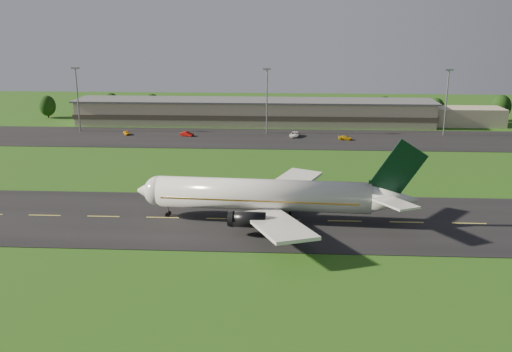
# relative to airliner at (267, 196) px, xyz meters

# --- Properties ---
(ground) EXTENTS (360.00, 360.00, 0.00)m
(ground) POSITION_rel_airliner_xyz_m (-8.14, 0.05, -4.66)
(ground) COLOR #214912
(ground) RESTS_ON ground
(taxiway) EXTENTS (220.00, 30.00, 0.10)m
(taxiway) POSITION_rel_airliner_xyz_m (-8.14, 0.05, -4.61)
(taxiway) COLOR black
(taxiway) RESTS_ON ground
(apron) EXTENTS (260.00, 30.00, 0.10)m
(apron) POSITION_rel_airliner_xyz_m (-8.14, 72.05, -4.61)
(apron) COLOR black
(apron) RESTS_ON ground
(airliner) EXTENTS (51.30, 42.10, 15.57)m
(airliner) POSITION_rel_airliner_xyz_m (0.00, 0.00, 0.00)
(airliner) COLOR white
(airliner) RESTS_ON ground
(terminal) EXTENTS (145.00, 16.00, 8.40)m
(terminal) POSITION_rel_airliner_xyz_m (-1.74, 96.23, -0.67)
(terminal) COLOR tan
(terminal) RESTS_ON ground
(light_mast_west) EXTENTS (2.40, 1.20, 20.35)m
(light_mast_west) POSITION_rel_airliner_xyz_m (-63.14, 80.05, 8.08)
(light_mast_west) COLOR gray
(light_mast_west) RESTS_ON ground
(light_mast_centre) EXTENTS (2.40, 1.20, 20.35)m
(light_mast_centre) POSITION_rel_airliner_xyz_m (-3.14, 80.05, 8.08)
(light_mast_centre) COLOR gray
(light_mast_centre) RESTS_ON ground
(light_mast_east) EXTENTS (2.40, 1.20, 20.35)m
(light_mast_east) POSITION_rel_airliner_xyz_m (51.86, 80.05, 8.08)
(light_mast_east) COLOR gray
(light_mast_east) RESTS_ON ground
(tree_line) EXTENTS (196.22, 8.78, 9.74)m
(tree_line) POSITION_rel_airliner_xyz_m (28.54, 105.98, 0.14)
(tree_line) COLOR black
(tree_line) RESTS_ON ground
(service_vehicle_a) EXTENTS (3.09, 3.70, 1.19)m
(service_vehicle_a) POSITION_rel_airliner_xyz_m (-46.64, 74.90, -3.97)
(service_vehicle_a) COLOR orange
(service_vehicle_a) RESTS_ON apron
(service_vehicle_b) EXTENTS (4.41, 2.60, 1.37)m
(service_vehicle_b) POSITION_rel_airliner_xyz_m (-27.49, 73.87, -3.87)
(service_vehicle_b) COLOR #A00E0A
(service_vehicle_b) RESTS_ON apron
(service_vehicle_c) EXTENTS (3.56, 5.85, 1.52)m
(service_vehicle_c) POSITION_rel_airliner_xyz_m (5.68, 74.66, -3.80)
(service_vehicle_c) COLOR silver
(service_vehicle_c) RESTS_ON apron
(service_vehicle_d) EXTENTS (4.43, 2.40, 1.22)m
(service_vehicle_d) POSITION_rel_airliner_xyz_m (20.71, 70.85, -3.95)
(service_vehicle_d) COLOR gold
(service_vehicle_d) RESTS_ON apron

